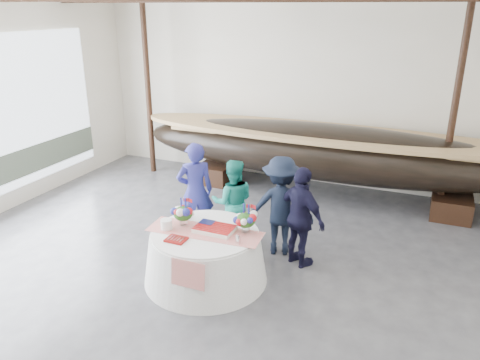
% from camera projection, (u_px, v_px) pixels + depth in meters
% --- Properties ---
extents(floor, '(10.00, 12.00, 0.01)m').
position_uv_depth(floor, '(168.00, 310.00, 6.72)').
color(floor, '#3D3D42').
rests_on(floor, ground).
extents(wall_back, '(10.00, 0.02, 4.50)m').
position_uv_depth(wall_back, '(294.00, 89.00, 11.12)').
color(wall_back, silver).
rests_on(wall_back, ground).
extents(pavilion_structure, '(9.80, 11.76, 4.50)m').
position_uv_depth(pavilion_structure, '(186.00, 14.00, 6.07)').
color(pavilion_structure, black).
rests_on(pavilion_structure, ground).
extents(longboat_display, '(8.96, 1.79, 1.68)m').
position_uv_depth(longboat_display, '(326.00, 152.00, 10.35)').
color(longboat_display, black).
rests_on(longboat_display, ground).
extents(banquet_table, '(1.95, 1.95, 0.83)m').
position_uv_depth(banquet_table, '(206.00, 256.00, 7.35)').
color(banquet_table, silver).
rests_on(banquet_table, ground).
extents(tabletop_items, '(1.83, 0.95, 0.40)m').
position_uv_depth(tabletop_items, '(209.00, 220.00, 7.24)').
color(tabletop_items, red).
rests_on(tabletop_items, banquet_table).
extents(guest_woman_blue, '(0.80, 0.76, 1.85)m').
position_uv_depth(guest_woman_blue, '(195.00, 191.00, 8.52)').
color(guest_woman_blue, navy).
rests_on(guest_woman_blue, ground).
extents(guest_woman_teal, '(0.95, 0.87, 1.59)m').
position_uv_depth(guest_woman_teal, '(233.00, 202.00, 8.38)').
color(guest_woman_teal, teal).
rests_on(guest_woman_teal, ground).
extents(guest_man_left, '(1.27, 0.94, 1.76)m').
position_uv_depth(guest_man_left, '(281.00, 206.00, 8.02)').
color(guest_man_left, black).
rests_on(guest_man_left, ground).
extents(guest_man_right, '(1.08, 0.87, 1.72)m').
position_uv_depth(guest_man_right, '(301.00, 218.00, 7.62)').
color(guest_man_right, black).
rests_on(guest_man_right, ground).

